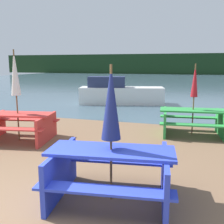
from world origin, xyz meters
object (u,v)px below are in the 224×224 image
object	(u,v)px
picnic_table_green	(193,119)
umbrella_white	(15,74)
picnic_table_red	(18,124)
boat	(119,93)
picnic_table_blue	(111,169)
umbrella_crimson	(195,82)
umbrella_navy	(111,103)

from	to	relation	value
picnic_table_green	umbrella_white	xyz separation A→B (m)	(-4.47, -2.00, 1.34)
picnic_table_red	boat	distance (m)	7.18
boat	picnic_table_green	bearing A→B (deg)	-68.69
picnic_table_blue	boat	bearing A→B (deg)	105.12
picnic_table_red	umbrella_crimson	distance (m)	5.02
umbrella_white	boat	size ratio (longest dim) A/B	0.54
picnic_table_blue	umbrella_white	distance (m)	4.23
picnic_table_green	umbrella_crimson	distance (m)	1.09
picnic_table_blue	picnic_table_red	xyz separation A→B (m)	(-3.33, 2.25, -0.02)
picnic_table_red	umbrella_navy	size ratio (longest dim) A/B	1.02
picnic_table_blue	umbrella_crimson	distance (m)	4.53
picnic_table_green	boat	distance (m)	6.31
umbrella_navy	picnic_table_green	bearing A→B (deg)	74.99
picnic_table_red	umbrella_crimson	bearing A→B (deg)	24.10
picnic_table_blue	picnic_table_green	world-z (taller)	picnic_table_blue
picnic_table_blue	umbrella_crimson	size ratio (longest dim) A/B	1.00
umbrella_navy	boat	size ratio (longest dim) A/B	0.46
picnic_table_blue	boat	size ratio (longest dim) A/B	0.46
picnic_table_red	picnic_table_green	distance (m)	4.90
boat	picnic_table_red	bearing A→B (deg)	-110.66
umbrella_crimson	boat	world-z (taller)	umbrella_crimson
umbrella_white	umbrella_navy	bearing A→B (deg)	-34.03
umbrella_white	picnic_table_red	bearing A→B (deg)	-90.00
umbrella_crimson	boat	distance (m)	6.39
umbrella_navy	umbrella_crimson	world-z (taller)	umbrella_crimson
umbrella_white	picnic_table_blue	bearing A→B (deg)	-34.03
umbrella_navy	umbrella_crimson	bearing A→B (deg)	74.99
picnic_table_blue	umbrella_white	world-z (taller)	umbrella_white
picnic_table_green	umbrella_white	world-z (taller)	umbrella_white
picnic_table_green	umbrella_crimson	bearing A→B (deg)	0.00
picnic_table_blue	umbrella_navy	bearing A→B (deg)	45.00
picnic_table_blue	umbrella_white	size ratio (longest dim) A/B	0.85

